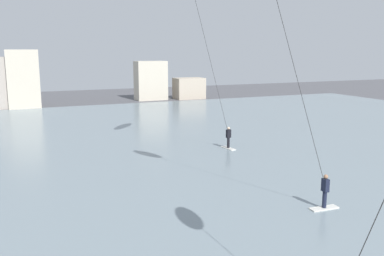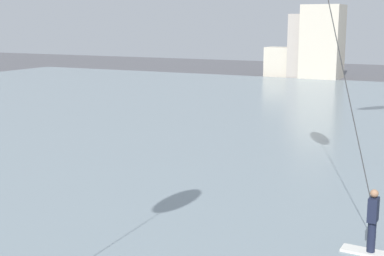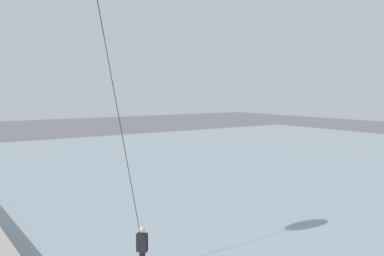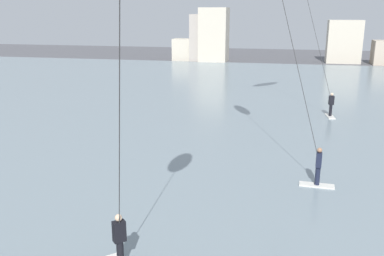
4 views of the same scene
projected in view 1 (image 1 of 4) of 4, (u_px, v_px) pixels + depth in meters
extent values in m
cube|color=gray|center=(138.00, 147.00, 31.68)|extent=(84.00, 52.00, 0.10)
cube|color=#A89E93|center=(9.00, 83.00, 52.97)|extent=(3.25, 3.86, 6.54)
cube|color=beige|center=(23.00, 79.00, 53.09)|extent=(3.85, 3.99, 7.45)
cube|color=beige|center=(151.00, 81.00, 62.11)|extent=(4.52, 2.80, 5.79)
cube|color=#B7A893|center=(189.00, 88.00, 63.84)|extent=(4.42, 3.01, 3.20)
cube|color=silver|center=(324.00, 208.00, 19.18)|extent=(1.42, 0.52, 0.06)
cylinder|color=#191E33|center=(324.00, 199.00, 19.10)|extent=(0.20, 0.20, 0.78)
cube|color=#191E33|center=(325.00, 185.00, 18.97)|extent=(0.24, 0.35, 0.60)
sphere|color=#9E7051|center=(326.00, 177.00, 18.90)|extent=(0.20, 0.20, 0.20)
cylinder|color=#333333|center=(299.00, 87.00, 18.12)|extent=(2.64, 1.09, 9.08)
cube|color=silver|center=(228.00, 148.00, 30.96)|extent=(0.61, 1.44, 0.06)
cylinder|color=black|center=(228.00, 143.00, 30.89)|extent=(0.20, 0.20, 0.78)
cube|color=black|center=(228.00, 134.00, 30.76)|extent=(0.36, 0.26, 0.60)
sphere|color=beige|center=(229.00, 128.00, 30.68)|extent=(0.20, 0.20, 0.20)
cylinder|color=#333333|center=(212.00, 69.00, 29.05)|extent=(3.05, 0.56, 9.66)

